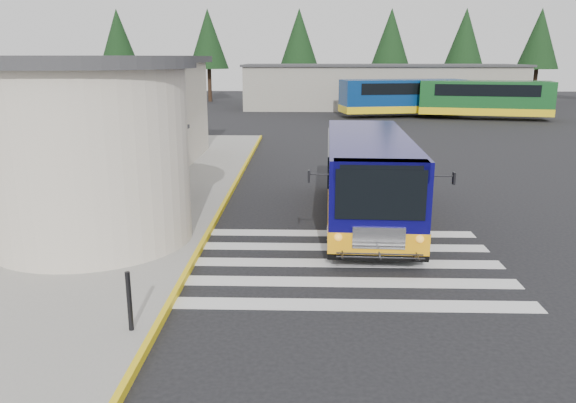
{
  "coord_description": "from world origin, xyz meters",
  "views": [
    {
      "loc": [
        -1.35,
        -13.8,
        4.93
      ],
      "look_at": [
        -1.74,
        -0.5,
        1.48
      ],
      "focal_mm": 35.0,
      "sensor_mm": 36.0,
      "label": 1
    }
  ],
  "objects_px": {
    "pedestrian_b": "(50,220)",
    "far_bus_a": "(402,96)",
    "pedestrian_a": "(122,228)",
    "bollard": "(129,301)",
    "transit_bus": "(367,181)",
    "far_bus_b": "(484,98)"
  },
  "relations": [
    {
      "from": "transit_bus",
      "to": "far_bus_a",
      "type": "xyz_separation_m",
      "value": [
        6.21,
        31.0,
        0.47
      ]
    },
    {
      "from": "pedestrian_b",
      "to": "bollard",
      "type": "height_order",
      "value": "pedestrian_b"
    },
    {
      "from": "pedestrian_a",
      "to": "far_bus_a",
      "type": "height_order",
      "value": "far_bus_a"
    },
    {
      "from": "pedestrian_b",
      "to": "transit_bus",
      "type": "bearing_deg",
      "value": 92.95
    },
    {
      "from": "transit_bus",
      "to": "far_bus_a",
      "type": "distance_m",
      "value": 31.61
    },
    {
      "from": "bollard",
      "to": "far_bus_a",
      "type": "xyz_separation_m",
      "value": [
        11.25,
        38.68,
        1.01
      ]
    },
    {
      "from": "pedestrian_a",
      "to": "bollard",
      "type": "relative_size",
      "value": 1.4
    },
    {
      "from": "pedestrian_a",
      "to": "far_bus_a",
      "type": "relative_size",
      "value": 0.15
    },
    {
      "from": "pedestrian_b",
      "to": "far_bus_a",
      "type": "relative_size",
      "value": 0.17
    },
    {
      "from": "pedestrian_a",
      "to": "bollard",
      "type": "distance_m",
      "value": 3.89
    },
    {
      "from": "bollard",
      "to": "far_bus_a",
      "type": "distance_m",
      "value": 40.29
    },
    {
      "from": "bollard",
      "to": "pedestrian_b",
      "type": "bearing_deg",
      "value": 129.05
    },
    {
      "from": "pedestrian_b",
      "to": "far_bus_a",
      "type": "height_order",
      "value": "far_bus_a"
    },
    {
      "from": "far_bus_b",
      "to": "bollard",
      "type": "bearing_deg",
      "value": 166.08
    },
    {
      "from": "far_bus_a",
      "to": "far_bus_b",
      "type": "xyz_separation_m",
      "value": [
        6.3,
        -1.68,
        -0.01
      ]
    },
    {
      "from": "bollard",
      "to": "far_bus_a",
      "type": "relative_size",
      "value": 0.1
    },
    {
      "from": "transit_bus",
      "to": "far_bus_a",
      "type": "bearing_deg",
      "value": 81.07
    },
    {
      "from": "pedestrian_a",
      "to": "far_bus_b",
      "type": "xyz_separation_m",
      "value": [
        18.83,
        33.34,
        0.78
      ]
    },
    {
      "from": "transit_bus",
      "to": "pedestrian_b",
      "type": "xyz_separation_m",
      "value": [
        -8.14,
        -3.86,
        -0.19
      ]
    },
    {
      "from": "transit_bus",
      "to": "bollard",
      "type": "relative_size",
      "value": 8.4
    },
    {
      "from": "far_bus_a",
      "to": "pedestrian_b",
      "type": "bearing_deg",
      "value": 146.62
    },
    {
      "from": "far_bus_b",
      "to": "pedestrian_a",
      "type": "bearing_deg",
      "value": 162.0
    }
  ]
}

